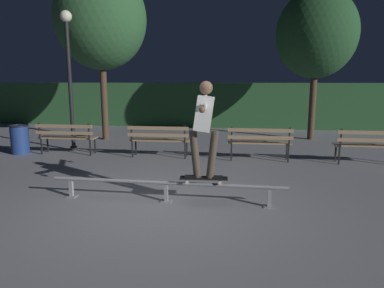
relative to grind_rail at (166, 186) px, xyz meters
name	(u,v)px	position (x,y,z in m)	size (l,w,h in m)	color
ground_plane	(163,206)	(0.00, -0.22, -0.28)	(90.00, 90.00, 0.00)	gray
hedge_backdrop	(217,105)	(0.00, 10.04, 0.68)	(24.00, 1.20, 1.91)	#2D5B33
grind_rail	(166,186)	(0.00, 0.00, 0.00)	(3.99, 0.18, 0.36)	gray
skateboard	(204,178)	(0.63, 0.00, 0.15)	(0.79, 0.26, 0.09)	black
skateboarder	(204,121)	(0.64, 0.00, 1.09)	(0.63, 1.41, 1.56)	black
park_bench_leftmost	(66,135)	(-3.55, 3.33, 0.26)	(1.61, 0.45, 0.88)	black
park_bench_left_center	(159,138)	(-0.95, 3.33, 0.26)	(1.61, 0.45, 0.88)	black
park_bench_right_center	(260,140)	(1.65, 3.33, 0.26)	(1.61, 0.45, 0.88)	black
park_bench_rightmost	(370,143)	(4.24, 3.33, 0.26)	(1.61, 0.45, 0.88)	black
tree_far_left	(101,19)	(-3.51, 5.93, 3.71)	(2.99, 2.99, 5.64)	#4C3828
tree_far_right	(317,34)	(3.52, 7.03, 3.24)	(2.64, 2.64, 4.98)	#4C3828
lamp_post_left	(69,63)	(-3.66, 3.92, 2.21)	(0.32, 0.32, 3.90)	black
trash_can	(20,139)	(-4.90, 3.26, 0.14)	(0.52, 0.52, 0.80)	navy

